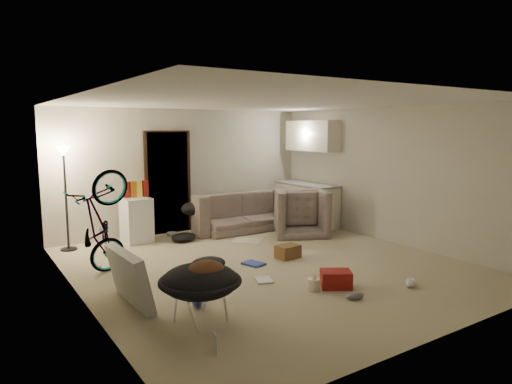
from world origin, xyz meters
TOP-DOWN VIEW (x-y plane):
  - floor at (0.00, 0.00)m, footprint 5.50×6.00m
  - ceiling at (0.00, 0.00)m, footprint 5.50×6.00m
  - wall_back at (0.00, 3.01)m, footprint 5.50×0.02m
  - wall_front at (0.00, -3.01)m, footprint 5.50×0.02m
  - wall_left at (-2.76, 0.00)m, footprint 0.02×6.00m
  - wall_right at (2.76, 0.00)m, footprint 0.02×6.00m
  - doorway at (-0.40, 2.97)m, footprint 0.85×0.10m
  - door_trim at (-0.40, 2.94)m, footprint 0.97×0.04m
  - floor_lamp at (-2.40, 2.65)m, footprint 0.28×0.28m
  - kitchen_counter at (2.43, 2.00)m, footprint 0.60×1.50m
  - counter_top at (2.43, 2.00)m, footprint 0.64×1.54m
  - kitchen_uppers at (2.56, 2.00)m, footprint 0.38×1.40m
  - sofa at (0.90, 2.45)m, footprint 2.10×0.87m
  - armchair at (1.78, 1.49)m, footprint 1.34×1.28m
  - bicycle at (-2.30, 0.92)m, footprint 1.66×0.93m
  - book_asset at (-2.02, -2.09)m, footprint 0.23×0.18m
  - mini_fridge at (-1.21, 2.55)m, footprint 0.52×0.52m
  - snack_box_0 at (-1.38, 2.55)m, footprint 0.11×0.08m
  - snack_box_1 at (-1.26, 2.55)m, footprint 0.10×0.08m
  - snack_box_2 at (-1.14, 2.55)m, footprint 0.11×0.08m
  - snack_box_3 at (-1.02, 2.55)m, footprint 0.11×0.08m
  - saucer_chair at (-1.81, -1.32)m, footprint 0.91×0.91m
  - hoodie at (-1.76, -1.35)m, footprint 0.61×0.57m
  - sofa_drape at (-0.05, 2.45)m, footprint 0.57×0.47m
  - tv_box at (-2.30, -0.40)m, footprint 0.30×1.03m
  - drink_case_a at (0.51, 0.15)m, footprint 0.40×0.30m
  - drink_case_b at (0.20, -1.32)m, footprint 0.49×0.46m
  - juicer at (-0.13, -1.25)m, footprint 0.16×0.16m
  - newspaper at (0.56, 1.48)m, footprint 0.69×0.69m
  - book_blue at (-0.17, 0.14)m, footprint 0.32×0.38m
  - book_white at (-0.47, -0.58)m, footprint 0.30×0.34m
  - shoe_1 at (-0.48, 2.55)m, footprint 0.29×0.31m
  - shoe_2 at (-1.64, -0.88)m, footprint 0.20×0.31m
  - shoe_3 at (0.09, -1.78)m, footprint 0.27×0.15m
  - shoe_4 at (1.07, -1.83)m, footprint 0.31×0.27m
  - clothes_lump_a at (-0.87, 0.32)m, footprint 0.67×0.61m
  - clothes_lump_b at (-0.45, 2.13)m, footprint 0.62×0.58m

SIDE VIEW (x-z plane):
  - floor at x=0.00m, z-range -0.02..0.00m
  - newspaper at x=0.56m, z-range 0.00..0.01m
  - book_asset at x=-2.02m, z-range 0.00..0.02m
  - book_white at x=-0.47m, z-range 0.00..0.03m
  - book_blue at x=-0.17m, z-range 0.00..0.03m
  - shoe_3 at x=0.09m, z-range 0.00..0.09m
  - shoe_2 at x=-1.64m, z-range 0.00..0.11m
  - shoe_4 at x=1.07m, z-range 0.00..0.11m
  - shoe_1 at x=-0.48m, z-range 0.00..0.11m
  - clothes_lump_b at x=-0.45m, z-range 0.00..0.15m
  - clothes_lump_a at x=-0.87m, z-range 0.00..0.18m
  - juicer at x=-0.13m, z-range -0.02..0.21m
  - drink_case_a at x=0.51m, z-range 0.00..0.21m
  - drink_case_b at x=0.20m, z-range 0.00..0.23m
  - sofa at x=0.90m, z-range 0.00..0.61m
  - tv_box at x=-2.30m, z-range -0.01..0.68m
  - armchair at x=1.78m, z-range 0.00..0.68m
  - saucer_chair at x=-1.81m, z-range 0.06..0.71m
  - bicycle at x=-2.30m, z-range -0.04..0.86m
  - mini_fridge at x=-1.21m, z-range 0.00..0.83m
  - kitchen_counter at x=2.43m, z-range 0.00..0.88m
  - sofa_drape at x=-0.05m, z-range 0.40..0.68m
  - hoodie at x=-1.76m, z-range 0.47..0.69m
  - counter_top at x=2.43m, z-range 0.88..0.92m
  - snack_box_0 at x=-1.38m, z-range 0.85..1.15m
  - snack_box_1 at x=-1.26m, z-range 0.85..1.15m
  - snack_box_2 at x=-1.14m, z-range 0.85..1.15m
  - snack_box_3 at x=-1.02m, z-range 0.85..1.15m
  - doorway at x=-0.40m, z-range 0.00..2.04m
  - door_trim at x=-0.40m, z-range -0.03..2.07m
  - wall_back at x=0.00m, z-range 0.00..2.50m
  - wall_front at x=0.00m, z-range 0.00..2.50m
  - wall_left at x=-2.76m, z-range 0.00..2.50m
  - wall_right at x=2.76m, z-range 0.00..2.50m
  - floor_lamp at x=-2.40m, z-range 0.40..2.21m
  - kitchen_uppers at x=2.56m, z-range 1.62..2.27m
  - ceiling at x=0.00m, z-range 2.50..2.52m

